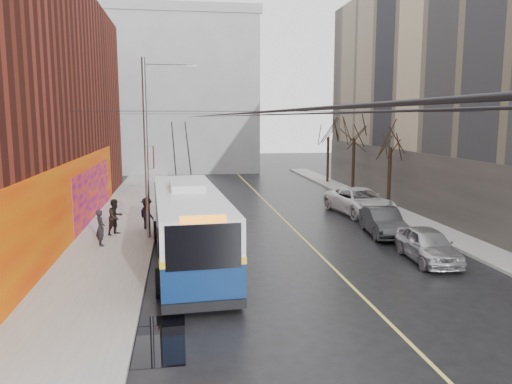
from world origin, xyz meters
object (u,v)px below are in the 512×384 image
streetlight_pole (149,144)px  tree_far (329,128)px  tree_mid (354,129)px  pedestrian_b (115,217)px  pedestrian_a (100,228)px  tree_near (391,135)px  pedestrian_c (147,213)px  parked_car_c (360,201)px  following_car (207,202)px  parked_car_a (428,245)px  parked_car_b (383,222)px  trolleybus (189,224)px

streetlight_pole → tree_far: streetlight_pole is taller
tree_mid → pedestrian_b: size_ratio=3.61×
pedestrian_a → tree_near: bearing=-90.3°
streetlight_pole → pedestrian_b: streetlight_pole is taller
streetlight_pole → pedestrian_c: size_ratio=5.24×
parked_car_c → pedestrian_b: 15.20m
parked_car_c → following_car: size_ratio=1.29×
tree_mid → parked_car_c: bearing=-106.4°
parked_car_a → parked_car_c: (0.84, 10.53, 0.10)m
parked_car_a → parked_car_b: parked_car_a is taller
tree_far → pedestrian_a: (-17.42, -21.34, -4.13)m
tree_mid → following_car: (-12.02, -6.51, -4.46)m
tree_near → parked_car_a: tree_near is taller
trolleybus → pedestrian_b: size_ratio=6.83×
pedestrian_c → parked_car_a: bearing=-157.6°
pedestrian_b → pedestrian_c: (1.52, 1.07, -0.07)m
tree_mid → parked_car_a: (-3.20, -18.56, -4.52)m
tree_near → tree_mid: tree_mid is taller
streetlight_pole → parked_car_a: 13.80m
streetlight_pole → tree_far: (15.14, 20.00, 0.30)m
tree_far → following_car: (-12.02, -13.51, -4.35)m
parked_car_c → following_car: 9.78m
tree_near → following_car: (-12.02, 0.49, -4.18)m
pedestrian_a → pedestrian_c: (1.92, 3.34, -0.00)m
pedestrian_a → pedestrian_b: 2.31m
tree_far → parked_car_a: size_ratio=1.54×
tree_near → pedestrian_c: tree_near is taller
tree_near → tree_far: size_ratio=0.97×
trolleybus → parked_car_b: trolleybus is taller
streetlight_pole → pedestrian_a: size_ratio=5.23×
parked_car_b → parked_car_c: parked_car_c is taller
parked_car_a → pedestrian_c: 14.44m
parked_car_c → streetlight_pole: bearing=-166.4°
tree_mid → pedestrian_c: bearing=-144.7°
tree_near → parked_car_b: 8.57m
streetlight_pole → pedestrian_c: streetlight_pole is taller
tree_near → following_car: 12.74m
parked_car_c → pedestrian_c: bearing=-174.9°
parked_car_c → pedestrian_b: bearing=-172.3°
tree_mid → tree_far: (0.00, 7.00, -0.11)m
parked_car_a → parked_car_b: size_ratio=0.97×
trolleybus → parked_car_b: 10.74m
trolleybus → following_car: 10.72m
tree_near → parked_car_b: bearing=-115.5°
parked_car_a → pedestrian_b: (-13.82, 6.50, 0.35)m
streetlight_pole → following_car: size_ratio=1.94×
parked_car_b → following_car: size_ratio=0.95×
streetlight_pole → tree_near: bearing=21.6°
tree_near → pedestrian_a: size_ratio=3.72×
tree_near → pedestrian_b: bearing=-163.4°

